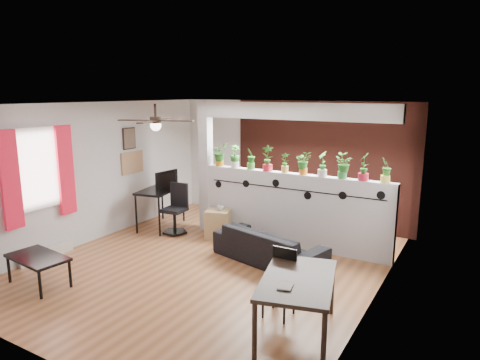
% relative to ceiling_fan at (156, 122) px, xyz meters
% --- Properties ---
extents(room_shell, '(6.30, 7.10, 2.90)m').
position_rel_ceiling_fan_xyz_m(room_shell, '(0.80, 0.30, -1.01)').
color(room_shell, brown).
rests_on(room_shell, ground).
extents(partition_wall, '(3.60, 0.18, 1.35)m').
position_rel_ceiling_fan_xyz_m(partition_wall, '(1.60, 1.80, -1.64)').
color(partition_wall, '#BCBCC1').
rests_on(partition_wall, ground).
extents(ceiling_header, '(3.60, 0.18, 0.30)m').
position_rel_ceiling_fan_xyz_m(ceiling_header, '(1.60, 1.80, 0.14)').
color(ceiling_header, silver).
rests_on(ceiling_header, room_shell).
extents(pier_column, '(0.22, 0.20, 2.60)m').
position_rel_ceiling_fan_xyz_m(pier_column, '(-0.31, 1.80, -1.01)').
color(pier_column, '#BCBCC1').
rests_on(pier_column, ground).
extents(brick_panel, '(3.90, 0.05, 2.60)m').
position_rel_ceiling_fan_xyz_m(brick_panel, '(1.60, 3.27, -1.01)').
color(brick_panel, '#A03D2E').
rests_on(brick_panel, ground).
extents(vine_decal, '(3.31, 0.01, 0.30)m').
position_rel_ceiling_fan_xyz_m(vine_decal, '(1.60, 1.70, -1.23)').
color(vine_decal, black).
rests_on(vine_decal, partition_wall).
extents(window_assembly, '(0.09, 1.30, 1.55)m').
position_rel_ceiling_fan_xyz_m(window_assembly, '(-1.76, -0.90, -0.81)').
color(window_assembly, white).
rests_on(window_assembly, room_shell).
extents(baseboard_heater, '(0.08, 1.00, 0.18)m').
position_rel_ceiling_fan_xyz_m(baseboard_heater, '(-1.74, -0.90, -2.22)').
color(baseboard_heater, silver).
rests_on(baseboard_heater, ground).
extents(corkboard, '(0.03, 0.60, 0.45)m').
position_rel_ceiling_fan_xyz_m(corkboard, '(-1.78, 1.25, -0.96)').
color(corkboard, '#9F714D').
rests_on(corkboard, room_shell).
extents(framed_art, '(0.03, 0.34, 0.44)m').
position_rel_ceiling_fan_xyz_m(framed_art, '(-1.78, 1.20, -0.46)').
color(framed_art, '#8C7259').
rests_on(framed_art, room_shell).
extents(ceiling_fan, '(1.19, 1.19, 0.43)m').
position_rel_ceiling_fan_xyz_m(ceiling_fan, '(0.00, 0.00, 0.00)').
color(ceiling_fan, black).
rests_on(ceiling_fan, room_shell).
extents(potted_plant_0, '(0.21, 0.25, 0.45)m').
position_rel_ceiling_fan_xyz_m(potted_plant_0, '(0.02, 1.80, -0.73)').
color(potted_plant_0, orange).
rests_on(potted_plant_0, partition_wall).
extents(potted_plant_1, '(0.28, 0.28, 0.43)m').
position_rel_ceiling_fan_xyz_m(potted_plant_1, '(0.37, 1.80, -0.74)').
color(potted_plant_1, silver).
rests_on(potted_plant_1, partition_wall).
extents(potted_plant_2, '(0.19, 0.22, 0.41)m').
position_rel_ceiling_fan_xyz_m(potted_plant_2, '(0.72, 1.80, -0.75)').
color(potted_plant_2, '#438931').
rests_on(potted_plant_2, partition_wall).
extents(potted_plant_3, '(0.33, 0.31, 0.49)m').
position_rel_ceiling_fan_xyz_m(potted_plant_3, '(1.07, 1.80, -0.71)').
color(potted_plant_3, red).
rests_on(potted_plant_3, partition_wall).
extents(potted_plant_4, '(0.23, 0.22, 0.37)m').
position_rel_ceiling_fan_xyz_m(potted_plant_4, '(1.42, 1.80, -0.77)').
color(potted_plant_4, '#E2B44F').
rests_on(potted_plant_4, partition_wall).
extents(potted_plant_5, '(0.26, 0.25, 0.41)m').
position_rel_ceiling_fan_xyz_m(potted_plant_5, '(1.78, 1.80, -0.75)').
color(potted_plant_5, orange).
rests_on(potted_plant_5, partition_wall).
extents(potted_plant_6, '(0.28, 0.29, 0.44)m').
position_rel_ceiling_fan_xyz_m(potted_plant_6, '(2.13, 1.80, -0.73)').
color(potted_plant_6, silver).
rests_on(potted_plant_6, partition_wall).
extents(potted_plant_7, '(0.23, 0.19, 0.43)m').
position_rel_ceiling_fan_xyz_m(potted_plant_7, '(2.48, 1.80, -0.74)').
color(potted_plant_7, '#2F8137').
rests_on(potted_plant_7, partition_wall).
extents(potted_plant_8, '(0.20, 0.25, 0.47)m').
position_rel_ceiling_fan_xyz_m(potted_plant_8, '(2.83, 1.80, -0.72)').
color(potted_plant_8, '#B41C33').
rests_on(potted_plant_8, partition_wall).
extents(potted_plant_9, '(0.24, 0.26, 0.41)m').
position_rel_ceiling_fan_xyz_m(potted_plant_9, '(3.18, 1.80, -0.74)').
color(potted_plant_9, '#E7D851').
rests_on(potted_plant_9, partition_wall).
extents(sofa, '(1.96, 1.14, 0.54)m').
position_rel_ceiling_fan_xyz_m(sofa, '(1.58, 0.89, -2.04)').
color(sofa, black).
rests_on(sofa, ground).
extents(cube_shelf, '(0.56, 0.53, 0.55)m').
position_rel_ceiling_fan_xyz_m(cube_shelf, '(0.19, 1.46, -2.04)').
color(cube_shelf, '#A38656').
rests_on(cube_shelf, ground).
extents(cup, '(0.13, 0.13, 0.10)m').
position_rel_ceiling_fan_xyz_m(cup, '(0.24, 1.46, -1.71)').
color(cup, gray).
rests_on(cup, cube_shelf).
extents(computer_desk, '(0.81, 1.24, 0.83)m').
position_rel_ceiling_fan_xyz_m(computer_desk, '(-1.21, 1.43, -1.57)').
color(computer_desk, black).
rests_on(computer_desk, ground).
extents(monitor, '(0.35, 0.09, 0.19)m').
position_rel_ceiling_fan_xyz_m(monitor, '(-1.21, 1.58, -1.39)').
color(monitor, black).
rests_on(monitor, computer_desk).
extents(office_chair, '(0.51, 0.51, 0.99)m').
position_rel_ceiling_fan_xyz_m(office_chair, '(-0.69, 1.28, -1.88)').
color(office_chair, black).
rests_on(office_chair, ground).
extents(dining_table, '(1.09, 1.46, 0.71)m').
position_rel_ceiling_fan_xyz_m(dining_table, '(2.84, -0.92, -1.68)').
color(dining_table, black).
rests_on(dining_table, ground).
extents(book, '(0.19, 0.23, 0.02)m').
position_rel_ceiling_fan_xyz_m(book, '(2.74, -1.22, -1.59)').
color(book, gray).
rests_on(book, dining_table).
extents(folding_chair, '(0.35, 0.35, 0.86)m').
position_rel_ceiling_fan_xyz_m(folding_chair, '(2.47, -0.56, -1.81)').
color(folding_chair, black).
rests_on(folding_chair, ground).
extents(coffee_table, '(1.01, 0.63, 0.44)m').
position_rel_ceiling_fan_xyz_m(coffee_table, '(-0.94, -1.59, -1.92)').
color(coffee_table, black).
rests_on(coffee_table, ground).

